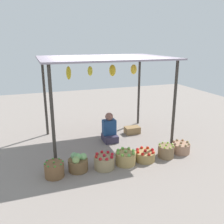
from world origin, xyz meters
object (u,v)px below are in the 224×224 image
basket_cabbages (78,163)px  basket_red_tomatoes (145,156)px  basket_red_apples (104,162)px  basket_potatoes (181,148)px  vendor_person (109,130)px  basket_green_chilies (54,170)px  wooden_crate_near_vendor (132,130)px  basket_limes (166,151)px  basket_green_apples (126,158)px

basket_cabbages → basket_red_tomatoes: (1.50, -0.07, -0.05)m
basket_red_apples → basket_potatoes: (1.96, 0.08, -0.02)m
basket_red_tomatoes → basket_potatoes: (0.99, 0.07, 0.01)m
vendor_person → basket_green_chilies: (-1.60, -1.31, -0.15)m
basket_cabbages → wooden_crate_near_vendor: (1.90, 1.52, -0.07)m
basket_green_chilies → basket_cabbages: size_ratio=0.95×
basket_limes → wooden_crate_near_vendor: size_ratio=0.85×
basket_green_chilies → basket_green_apples: bearing=0.2°
basket_red_tomatoes → basket_limes: basket_limes is taller
basket_limes → basket_red_apples: bearing=-179.8°
basket_red_apples → basket_cabbages: bearing=170.6°
basket_green_chilies → basket_potatoes: bearing=1.3°
basket_cabbages → basket_red_apples: (0.54, -0.09, -0.02)m
wooden_crate_near_vendor → basket_green_apples: bearing=-118.7°
vendor_person → basket_green_chilies: size_ratio=2.02×
basket_red_tomatoes → wooden_crate_near_vendor: basket_red_tomatoes is taller
basket_green_apples → wooden_crate_near_vendor: (0.87, 1.59, -0.04)m
basket_cabbages → basket_potatoes: (2.50, -0.00, -0.04)m
basket_potatoes → wooden_crate_near_vendor: bearing=111.3°
basket_red_apples → basket_limes: size_ratio=1.17×
basket_red_apples → basket_potatoes: basket_red_apples is taller
basket_cabbages → wooden_crate_near_vendor: 2.44m
basket_limes → basket_cabbages: bearing=177.6°
basket_green_chilies → basket_red_tomatoes: size_ratio=0.86×
basket_red_apples → wooden_crate_near_vendor: 2.11m
basket_green_apples → basket_red_tomatoes: basket_green_apples is taller
basket_potatoes → basket_cabbages: bearing=179.9°
vendor_person → basket_red_tomatoes: (0.40, -1.31, -0.18)m
basket_red_tomatoes → wooden_crate_near_vendor: 1.64m
basket_limes → basket_potatoes: size_ratio=0.87×
basket_green_apples → wooden_crate_near_vendor: basket_green_apples is taller
basket_green_chilies → basket_red_tomatoes: basket_green_chilies is taller
basket_green_chilies → basket_red_tomatoes: bearing=0.1°
basket_limes → basket_green_apples: bearing=179.1°
basket_green_chilies → basket_potatoes: basket_green_chilies is taller
basket_red_tomatoes → basket_limes: 0.53m
basket_green_chilies → basket_cabbages: 0.49m
vendor_person → basket_potatoes: (1.39, -1.25, -0.18)m
basket_green_apples → wooden_crate_near_vendor: size_ratio=1.03×
basket_red_apples → wooden_crate_near_vendor: basket_red_apples is taller
basket_green_chilies → vendor_person: bearing=39.5°
basket_red_apples → basket_limes: 1.49m
basket_limes → basket_potatoes: bearing=9.6°
basket_red_tomatoes → basket_potatoes: 0.99m
basket_green_chilies → basket_cabbages: basket_cabbages is taller
basket_green_apples → basket_limes: size_ratio=1.21×
basket_potatoes → vendor_person: bearing=138.1°
basket_red_tomatoes → basket_limes: (0.53, -0.01, 0.03)m
basket_green_chilies → basket_limes: (2.52, -0.01, -0.00)m
vendor_person → basket_green_apples: 1.32m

